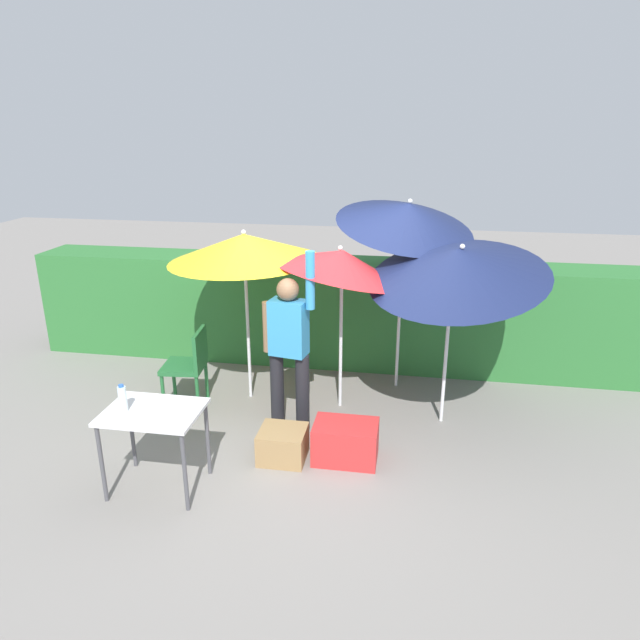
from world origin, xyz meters
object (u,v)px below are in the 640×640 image
at_px(umbrella_rainbow, 244,248).
at_px(umbrella_navy, 407,215).
at_px(folding_table, 153,420).
at_px(chair_plastic, 190,363).
at_px(umbrella_yellow, 457,263).
at_px(person_vendor, 289,343).
at_px(cooler_box, 346,442).
at_px(crate_cardboard, 283,444).
at_px(bottle_water, 123,399).
at_px(umbrella_orange, 341,262).

distance_m(umbrella_rainbow, umbrella_navy, 1.80).
height_order(umbrella_navy, folding_table, umbrella_navy).
relative_size(umbrella_rainbow, chair_plastic, 2.18).
xyz_separation_m(umbrella_yellow, person_vendor, (-1.59, -0.37, -0.79)).
height_order(cooler_box, folding_table, folding_table).
height_order(cooler_box, crate_cardboard, cooler_box).
xyz_separation_m(umbrella_yellow, umbrella_navy, (-0.52, 0.82, 0.32)).
xyz_separation_m(cooler_box, crate_cardboard, (-0.58, -0.09, -0.03)).
xyz_separation_m(person_vendor, folding_table, (-0.90, -1.20, -0.28)).
relative_size(umbrella_navy, folding_table, 3.07).
bearing_deg(bottle_water, umbrella_rainbow, 74.19).
height_order(cooler_box, bottle_water, bottle_water).
bearing_deg(umbrella_rainbow, person_vendor, -44.92).
xyz_separation_m(umbrella_navy, crate_cardboard, (-1.02, -1.78, -1.89)).
bearing_deg(folding_table, umbrella_rainbow, 80.63).
xyz_separation_m(umbrella_orange, crate_cardboard, (-0.38, -1.17, -1.49)).
relative_size(crate_cardboard, bottle_water, 1.81).
bearing_deg(chair_plastic, umbrella_yellow, 1.61).
bearing_deg(umbrella_orange, umbrella_rainbow, 178.69).
height_order(person_vendor, bottle_water, person_vendor).
bearing_deg(umbrella_navy, umbrella_yellow, -57.72).
relative_size(umbrella_rainbow, umbrella_orange, 0.99).
height_order(umbrella_yellow, chair_plastic, umbrella_yellow).
bearing_deg(umbrella_yellow, crate_cardboard, -147.79).
xyz_separation_m(umbrella_orange, folding_table, (-1.34, -1.77, -0.99)).
height_order(crate_cardboard, bottle_water, bottle_water).
xyz_separation_m(chair_plastic, folding_table, (0.29, -1.49, 0.14)).
xyz_separation_m(umbrella_yellow, folding_table, (-2.49, -1.57, -1.07)).
xyz_separation_m(crate_cardboard, folding_table, (-0.96, -0.60, 0.50)).
bearing_deg(umbrella_yellow, umbrella_rainbow, 174.02).
height_order(chair_plastic, folding_table, chair_plastic).
relative_size(umbrella_yellow, crate_cardboard, 5.00).
bearing_deg(umbrella_orange, umbrella_navy, 43.66).
relative_size(umbrella_orange, chair_plastic, 2.21).
distance_m(chair_plastic, crate_cardboard, 1.57).
bearing_deg(crate_cardboard, umbrella_orange, 72.15).
xyz_separation_m(umbrella_rainbow, cooler_box, (1.24, -1.10, -1.57)).
xyz_separation_m(umbrella_rainbow, folding_table, (-0.30, -1.80, -1.10)).
xyz_separation_m(umbrella_rainbow, umbrella_yellow, (2.19, -0.23, -0.03)).
height_order(chair_plastic, bottle_water, bottle_water).
bearing_deg(umbrella_navy, crate_cardboard, -119.71).
bearing_deg(umbrella_rainbow, chair_plastic, -152.15).
distance_m(person_vendor, cooler_box, 1.11).
distance_m(chair_plastic, folding_table, 1.52).
height_order(umbrella_navy, crate_cardboard, umbrella_navy).
height_order(umbrella_orange, cooler_box, umbrella_orange).
bearing_deg(umbrella_rainbow, folding_table, -99.37).
bearing_deg(umbrella_navy, umbrella_orange, -136.34).
relative_size(umbrella_navy, crate_cardboard, 5.66).
xyz_separation_m(umbrella_yellow, crate_cardboard, (-1.53, -0.96, -1.57)).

